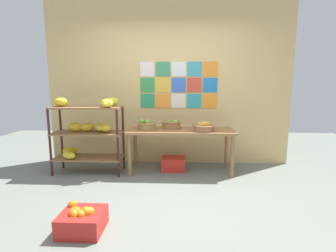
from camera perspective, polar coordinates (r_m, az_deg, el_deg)
The scene contains 9 objects.
ground at distance 3.13m, azimuth -1.51°, elevation -17.26°, with size 9.34×9.34×0.00m, color slate.
back_wall_with_art at distance 4.50m, azimuth 0.05°, elevation 10.24°, with size 4.23×0.07×2.95m.
banana_shelf_unit at distance 4.20m, azimuth -17.39°, elevation -0.55°, with size 1.08×0.49×1.20m.
display_table at distance 4.06m, azimuth 2.84°, elevation -1.95°, with size 1.68×0.62×0.69m.
fruit_basket_back_left at distance 4.14m, azimuth 0.77°, elevation 0.41°, with size 0.32×0.32×0.15m.
fruit_basket_left at distance 3.95m, azimuth 7.93°, elevation -0.20°, with size 0.35×0.35×0.16m.
fruit_basket_right at distance 4.03m, azimuth -4.81°, elevation 0.23°, with size 0.31×0.31×0.17m.
produce_crate_under_table at distance 4.23m, azimuth 1.16°, elevation -8.48°, with size 0.38×0.28×0.22m, color red.
orange_crate_foreground at distance 2.73m, azimuth -18.77°, elevation -19.30°, with size 0.40×0.38×0.26m.
Camera 1 is at (0.21, -2.79, 1.40)m, focal length 27.18 mm.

